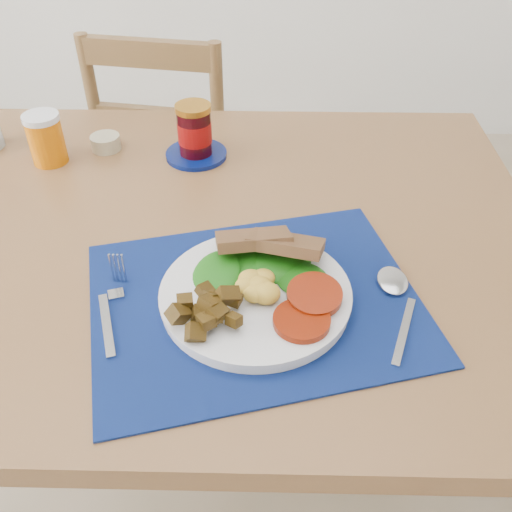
{
  "coord_description": "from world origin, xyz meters",
  "views": [
    {
      "loc": [
        0.23,
        -0.58,
        1.33
      ],
      "look_at": [
        0.21,
        0.06,
        0.8
      ],
      "focal_mm": 40.0,
      "sensor_mm": 36.0,
      "label": 1
    }
  ],
  "objects": [
    {
      "name": "ramekin",
      "position": [
        -0.1,
        0.47,
        0.76
      ],
      "size": [
        0.06,
        0.06,
        0.03
      ],
      "primitive_type": "cylinder",
      "color": "tan",
      "rests_on": "table"
    },
    {
      "name": "placemat",
      "position": [
        0.21,
        0.02,
        0.75
      ],
      "size": [
        0.55,
        0.47,
        0.0
      ],
      "primitive_type": "cube",
      "rotation": [
        0.0,
        0.0,
        0.26
      ],
      "color": "black",
      "rests_on": "table"
    },
    {
      "name": "table",
      "position": [
        0.0,
        0.2,
        0.67
      ],
      "size": [
        1.4,
        0.9,
        0.75
      ],
      "color": "brown",
      "rests_on": "ground"
    },
    {
      "name": "spoon",
      "position": [
        0.42,
        0.03,
        0.76
      ],
      "size": [
        0.06,
        0.19,
        0.01
      ],
      "rotation": [
        0.0,
        0.0,
        -0.35
      ],
      "color": "#B2B5BA",
      "rests_on": "placemat"
    },
    {
      "name": "fork",
      "position": [
        0.01,
        0.0,
        0.76
      ],
      "size": [
        0.05,
        0.17,
        0.0
      ],
      "rotation": [
        0.0,
        0.0,
        0.31
      ],
      "color": "#B2B5BA",
      "rests_on": "placemat"
    },
    {
      "name": "breakfast_plate",
      "position": [
        0.21,
        0.02,
        0.77
      ],
      "size": [
        0.27,
        0.27,
        0.07
      ],
      "rotation": [
        0.0,
        0.0,
        0.01
      ],
      "color": "silver",
      "rests_on": "placemat"
    },
    {
      "name": "juice_glass",
      "position": [
        -0.2,
        0.41,
        0.8
      ],
      "size": [
        0.07,
        0.07,
        0.09
      ],
      "primitive_type": "cylinder",
      "color": "#D56805",
      "rests_on": "table"
    },
    {
      "name": "jam_on_saucer",
      "position": [
        0.08,
        0.44,
        0.8
      ],
      "size": [
        0.12,
        0.12,
        0.11
      ],
      "color": "#051354",
      "rests_on": "table"
    },
    {
      "name": "chair_far",
      "position": [
        -0.05,
        0.89,
        0.54
      ],
      "size": [
        0.45,
        0.43,
        1.06
      ],
      "rotation": [
        0.0,
        0.0,
        2.99
      ],
      "color": "brown",
      "rests_on": "ground"
    }
  ]
}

